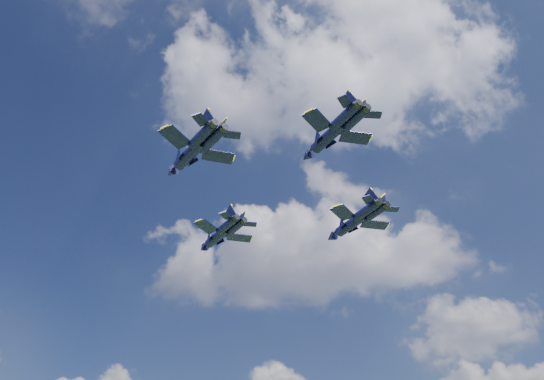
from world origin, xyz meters
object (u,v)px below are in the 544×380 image
at_px(jet_lead, 216,237).
at_px(jet_slot, 326,138).
at_px(jet_right, 349,225).
at_px(jet_left, 188,155).

distance_m(jet_lead, jet_slot, 29.51).
bearing_deg(jet_lead, jet_slot, -87.30).
xyz_separation_m(jet_lead, jet_right, (23.67, 1.31, 0.06)).
relative_size(jet_left, jet_slot, 1.08).
relative_size(jet_right, jet_slot, 1.03).
bearing_deg(jet_right, jet_slot, -138.69).
xyz_separation_m(jet_left, jet_slot, (20.08, 3.23, 2.00)).
height_order(jet_lead, jet_right, jet_right).
height_order(jet_lead, jet_slot, jet_slot).
xyz_separation_m(jet_left, jet_right, (20.92, 22.95, -1.23)).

